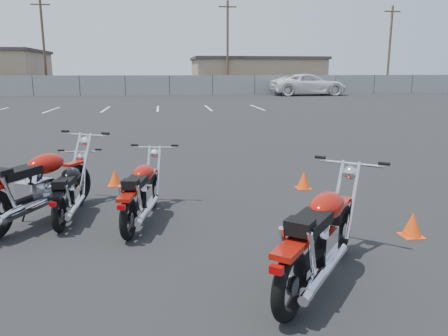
{
  "coord_description": "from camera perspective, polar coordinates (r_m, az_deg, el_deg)",
  "views": [
    {
      "loc": [
        -0.76,
        -6.15,
        2.17
      ],
      "look_at": [
        0.2,
        0.6,
        0.65
      ],
      "focal_mm": 35.0,
      "sensor_mm": 36.0,
      "label": 1
    }
  ],
  "objects": [
    {
      "name": "ground",
      "position": [
        6.57,
        -1.0,
        -6.73
      ],
      "size": [
        120.0,
        120.0,
        0.0
      ],
      "primitive_type": "plane",
      "color": "black",
      "rests_on": "ground"
    },
    {
      "name": "motorcycle_front_red",
      "position": [
        6.88,
        -23.13,
        -2.14
      ],
      "size": [
        1.57,
        2.34,
        1.19
      ],
      "color": "black",
      "rests_on": "ground"
    },
    {
      "name": "motorcycle_second_black",
      "position": [
        6.93,
        -19.49,
        -2.89
      ],
      "size": [
        0.71,
        1.84,
        0.9
      ],
      "color": "black",
      "rests_on": "ground"
    },
    {
      "name": "motorcycle_third_red",
      "position": [
        6.44,
        -10.71,
        -3.11
      ],
      "size": [
        0.86,
        2.03,
        1.0
      ],
      "color": "black",
      "rests_on": "ground"
    },
    {
      "name": "motorcycle_rear_red",
      "position": [
        4.61,
        12.46,
        -8.75
      ],
      "size": [
        1.79,
        2.08,
        1.14
      ],
      "color": "black",
      "rests_on": "ground"
    },
    {
      "name": "training_cone_near",
      "position": [
        8.36,
        10.35,
        -1.56
      ],
      "size": [
        0.27,
        0.27,
        0.32
      ],
      "color": "#FF460D",
      "rests_on": "ground"
    },
    {
      "name": "training_cone_far",
      "position": [
        6.39,
        23.39,
        -6.79
      ],
      "size": [
        0.28,
        0.28,
        0.33
      ],
      "color": "#FF460D",
      "rests_on": "ground"
    },
    {
      "name": "training_cone_extra",
      "position": [
        8.69,
        -14.07,
        -1.23
      ],
      "size": [
        0.26,
        0.26,
        0.31
      ],
      "color": "#FF460D",
      "rests_on": "ground"
    },
    {
      "name": "chainlink_fence",
      "position": [
        41.18,
        -7.13,
        10.68
      ],
      "size": [
        80.06,
        0.06,
        1.8
      ],
      "color": "slate",
      "rests_on": "ground"
    },
    {
      "name": "tan_building_east",
      "position": [
        51.29,
        4.14,
        12.17
      ],
      "size": [
        14.4,
        9.4,
        3.7
      ],
      "color": "#977D61",
      "rests_on": "ground"
    },
    {
      "name": "utility_pole_b",
      "position": [
        47.57,
        -22.49,
        14.66
      ],
      "size": [
        1.8,
        0.24,
        9.0
      ],
      "color": "#4A3222",
      "rests_on": "ground"
    },
    {
      "name": "utility_pole_c",
      "position": [
        45.72,
        0.47,
        15.7
      ],
      "size": [
        1.8,
        0.24,
        9.0
      ],
      "color": "#4A3222",
      "rests_on": "ground"
    },
    {
      "name": "utility_pole_d",
      "position": [
        52.43,
        20.82,
        14.51
      ],
      "size": [
        1.8,
        0.24,
        9.0
      ],
      "color": "#4A3222",
      "rests_on": "ground"
    },
    {
      "name": "parking_line_stripes",
      "position": [
        26.3,
        -11.94,
        7.55
      ],
      "size": [
        15.12,
        4.0,
        0.01
      ],
      "color": "silver",
      "rests_on": "ground"
    },
    {
      "name": "white_van",
      "position": [
        41.29,
        11.01,
        11.4
      ],
      "size": [
        3.35,
        8.0,
        3.01
      ],
      "primitive_type": "imported",
      "rotation": [
        0.0,
        0.0,
        1.59
      ],
      "color": "white",
      "rests_on": "ground"
    }
  ]
}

